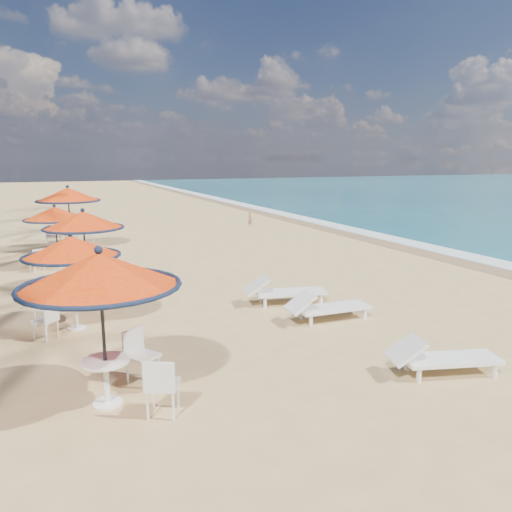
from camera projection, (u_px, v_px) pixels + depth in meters
The scene contains 12 objects.
ground at pixel (365, 352), 9.80m from camera, with size 160.00×160.00×0.00m, color tan.
foam_strip at pixel (407, 243), 22.40m from camera, with size 1.20×140.00×0.04m, color white.
wetsand_band at pixel (391, 244), 22.05m from camera, with size 1.40×140.00×0.02m, color olive.
station_0 at pixel (106, 285), 7.38m from camera, with size 2.38×2.38×2.49m.
station_1 at pixel (68, 256), 10.80m from camera, with size 2.09×2.09×2.18m.
station_2 at pixel (82, 228), 14.21m from camera, with size 2.26×2.36×2.36m.
station_3 at pixel (55, 221), 17.19m from camera, with size 2.11×2.11×2.20m.
station_4 at pixel (69, 202), 20.54m from camera, with size 2.56×2.56×2.67m.
lounger_near at pixel (440, 357), 8.70m from camera, with size 2.05×1.11×0.70m.
lounger_mid at pixel (325, 307), 11.62m from camera, with size 2.04×0.70×0.73m.
lounger_far at pixel (283, 290), 12.97m from camera, with size 2.21×1.08×0.76m.
person at pixel (250, 218), 28.04m from camera, with size 0.30×0.20×0.83m, color #97644C.
Camera 1 is at (-5.58, -7.69, 3.74)m, focal length 35.00 mm.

